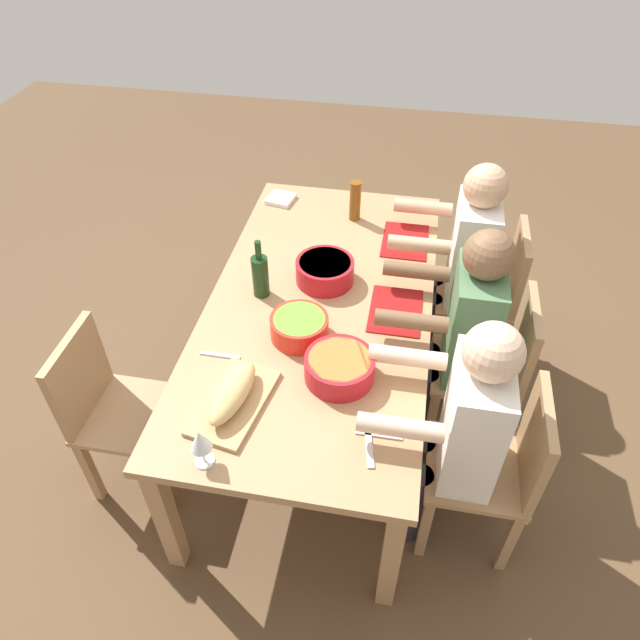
# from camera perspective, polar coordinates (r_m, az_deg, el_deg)

# --- Properties ---
(ground_plane) EXTENTS (8.00, 8.00, 0.00)m
(ground_plane) POSITION_cam_1_polar(r_m,az_deg,el_deg) (3.20, 0.00, -8.33)
(ground_plane) COLOR brown
(dining_table) EXTENTS (2.00, 1.01, 0.74)m
(dining_table) POSITION_cam_1_polar(r_m,az_deg,el_deg) (2.71, 0.00, 0.58)
(dining_table) COLOR #A87F56
(dining_table) RESTS_ON ground_plane
(chair_near_right) EXTENTS (0.40, 0.40, 0.85)m
(chair_near_right) POSITION_cam_1_polar(r_m,az_deg,el_deg) (3.26, 16.26, 2.74)
(chair_near_right) COLOR #A87F56
(chair_near_right) RESTS_ON ground_plane
(diner_near_right) EXTENTS (0.41, 0.53, 1.20)m
(diner_near_right) POSITION_cam_1_polar(r_m,az_deg,el_deg) (3.11, 13.67, 6.22)
(diner_near_right) COLOR #2D2D38
(diner_near_right) RESTS_ON ground_plane
(chair_near_left) EXTENTS (0.40, 0.40, 0.85)m
(chair_near_left) POSITION_cam_1_polar(r_m,az_deg,el_deg) (2.50, 16.99, -13.27)
(chair_near_left) COLOR #A87F56
(chair_near_left) RESTS_ON ground_plane
(diner_near_left) EXTENTS (0.41, 0.53, 1.20)m
(diner_near_left) POSITION_cam_1_polar(r_m,az_deg,el_deg) (2.30, 13.52, -9.83)
(diner_near_left) COLOR #2D2D38
(diner_near_left) RESTS_ON ground_plane
(chair_near_center) EXTENTS (0.40, 0.40, 0.85)m
(chair_near_center) POSITION_cam_1_polar(r_m,az_deg,el_deg) (2.85, 16.57, -4.21)
(chair_near_center) COLOR #A87F56
(chair_near_center) RESTS_ON ground_plane
(diner_near_center) EXTENTS (0.41, 0.53, 1.20)m
(diner_near_center) POSITION_cam_1_polar(r_m,az_deg,el_deg) (2.68, 13.61, -0.61)
(diner_near_center) COLOR #2D2D38
(diner_near_center) RESTS_ON ground_plane
(chair_far_left) EXTENTS (0.40, 0.40, 0.85)m
(chair_far_left) POSITION_cam_1_polar(r_m,az_deg,el_deg) (2.73, -19.66, -7.81)
(chair_far_left) COLOR #A87F56
(chair_far_left) RESTS_ON ground_plane
(serving_bowl_salad) EXTENTS (0.25, 0.25, 0.10)m
(serving_bowl_salad) POSITION_cam_1_polar(r_m,az_deg,el_deg) (2.46, -2.02, -0.58)
(serving_bowl_salad) COLOR red
(serving_bowl_salad) RESTS_ON dining_table
(serving_bowl_pasta) EXTENTS (0.27, 0.27, 0.11)m
(serving_bowl_pasta) POSITION_cam_1_polar(r_m,az_deg,el_deg) (2.74, 0.48, 4.88)
(serving_bowl_pasta) COLOR #B21923
(serving_bowl_pasta) RESTS_ON dining_table
(serving_bowl_fruit) EXTENTS (0.28, 0.28, 0.10)m
(serving_bowl_fruit) POSITION_cam_1_polar(r_m,az_deg,el_deg) (2.30, 1.91, -4.54)
(serving_bowl_fruit) COLOR #B21923
(serving_bowl_fruit) RESTS_ON dining_table
(cutting_board) EXTENTS (0.43, 0.29, 0.02)m
(cutting_board) POSITION_cam_1_polar(r_m,az_deg,el_deg) (2.26, -8.36, -7.92)
(cutting_board) COLOR tan
(cutting_board) RESTS_ON dining_table
(bread_loaf) EXTENTS (0.33, 0.16, 0.09)m
(bread_loaf) POSITION_cam_1_polar(r_m,az_deg,el_deg) (2.22, -8.50, -7.01)
(bread_loaf) COLOR tan
(bread_loaf) RESTS_ON cutting_board
(wine_bottle) EXTENTS (0.08, 0.08, 0.29)m
(wine_bottle) POSITION_cam_1_polar(r_m,az_deg,el_deg) (2.65, -5.82, 4.37)
(wine_bottle) COLOR #193819
(wine_bottle) RESTS_ON dining_table
(beer_bottle) EXTENTS (0.06, 0.06, 0.22)m
(beer_bottle) POSITION_cam_1_polar(r_m,az_deg,el_deg) (3.16, 3.43, 11.48)
(beer_bottle) COLOR brown
(beer_bottle) RESTS_ON dining_table
(wine_glass) EXTENTS (0.08, 0.08, 0.17)m
(wine_glass) POSITION_cam_1_polar(r_m,az_deg,el_deg) (2.04, -11.56, -11.48)
(wine_glass) COLOR silver
(wine_glass) RESTS_ON dining_table
(placemat_near_right) EXTENTS (0.32, 0.23, 0.01)m
(placemat_near_right) POSITION_cam_1_polar(r_m,az_deg,el_deg) (3.07, 8.26, 7.62)
(placemat_near_right) COLOR maroon
(placemat_near_right) RESTS_ON dining_table
(fork_near_left) EXTENTS (0.02, 0.17, 0.01)m
(fork_near_left) POSITION_cam_1_polar(r_m,az_deg,el_deg) (2.17, 5.73, -11.07)
(fork_near_left) COLOR silver
(fork_near_left) RESTS_ON dining_table
(placemat_near_center) EXTENTS (0.32, 0.23, 0.01)m
(placemat_near_center) POSITION_cam_1_polar(r_m,az_deg,el_deg) (2.64, 7.36, 0.91)
(placemat_near_center) COLOR maroon
(placemat_near_center) RESTS_ON dining_table
(fork_far_left) EXTENTS (0.02, 0.17, 0.01)m
(fork_far_left) POSITION_cam_1_polar(r_m,az_deg,el_deg) (2.45, -9.70, -3.40)
(fork_far_left) COLOR silver
(fork_far_left) RESTS_ON dining_table
(carving_knife) EXTENTS (0.23, 0.07, 0.01)m
(carving_knife) POSITION_cam_1_polar(r_m,az_deg,el_deg) (2.15, 4.74, -11.58)
(carving_knife) COLOR silver
(carving_knife) RESTS_ON dining_table
(napkin_stack) EXTENTS (0.16, 0.16, 0.02)m
(napkin_stack) POSITION_cam_1_polar(r_m,az_deg,el_deg) (3.37, -3.83, 11.66)
(napkin_stack) COLOR white
(napkin_stack) RESTS_ON dining_table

